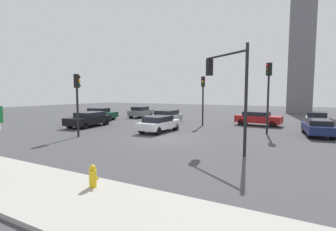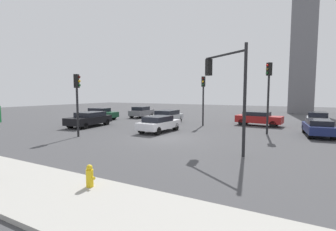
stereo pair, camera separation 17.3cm
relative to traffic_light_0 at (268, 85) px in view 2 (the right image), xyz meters
name	(u,v)px [view 2 (the right image)]	position (x,y,z in m)	size (l,w,h in m)	color
ground_plane	(166,138)	(-6.17, -5.55, -3.90)	(105.67, 105.67, 0.00)	#424244
sidewalk_corner	(21,184)	(-6.17, -15.98, -3.83)	(38.04, 3.23, 0.15)	#A8A59E
traffic_light_0	(268,85)	(0.00, 0.00, 0.00)	(0.46, 0.48, 5.64)	black
traffic_light_1	(203,91)	(-6.29, 2.33, -0.46)	(0.35, 0.47, 4.91)	black
traffic_light_2	(77,93)	(-12.27, -8.08, -0.64)	(0.49, 0.43, 4.65)	black
traffic_light_3	(226,79)	(-1.41, -7.23, 0.13)	(2.92, 2.18, 5.75)	black
fire_hydrant	(90,176)	(-3.72, -15.15, -3.39)	(0.34, 0.24, 0.75)	gold
car_0	(318,127)	(3.53, 0.67, -3.20)	(2.18, 4.27, 1.29)	navy
car_1	(167,116)	(-10.63, 2.64, -3.15)	(2.13, 4.62, 1.40)	#ADB2B7
car_2	(258,118)	(-1.39, 5.06, -3.14)	(4.52, 2.22, 1.40)	maroon
car_3	(100,113)	(-19.66, 1.90, -3.15)	(4.38, 2.16, 1.43)	#19472D
car_5	(317,119)	(3.81, 7.58, -3.17)	(1.96, 4.44, 1.39)	#ADB2B7
car_6	(141,112)	(-16.69, 6.55, -3.13)	(2.15, 4.13, 1.47)	slate
car_7	(159,123)	(-8.14, -3.20, -3.18)	(2.01, 4.38, 1.35)	silver
car_8	(89,119)	(-15.92, -3.51, -3.15)	(2.56, 4.94, 1.41)	black
skyline_tower	(304,36)	(2.23, 25.51, 8.69)	(3.77, 3.77, 25.19)	slate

